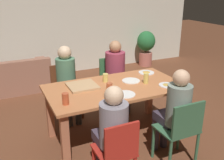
{
  "coord_description": "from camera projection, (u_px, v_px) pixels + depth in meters",
  "views": [
    {
      "loc": [
        -1.42,
        -2.93,
        2.08
      ],
      "look_at": [
        0.0,
        0.1,
        0.84
      ],
      "focal_mm": 41.33,
      "sensor_mm": 36.0,
      "label": 1
    }
  ],
  "objects": [
    {
      "name": "ground_plane",
      "position": [
        115.0,
        135.0,
        3.78
      ],
      "size": [
        20.0,
        20.0,
        0.0
      ],
      "primitive_type": "plane",
      "color": "brown"
    },
    {
      "name": "back_wall",
      "position": [
        56.0,
        19.0,
        6.04
      ],
      "size": [
        7.39,
        0.12,
        2.62
      ],
      "primitive_type": "cube",
      "color": "beige",
      "rests_on": "ground"
    },
    {
      "name": "dining_table",
      "position": [
        115.0,
        95.0,
        3.55
      ],
      "size": [
        1.86,
        0.99,
        0.78
      ],
      "color": "#BD7042",
      "rests_on": "ground"
    },
    {
      "name": "chair_0",
      "position": [
        66.0,
        88.0,
        4.25
      ],
      "size": [
        0.44,
        0.41,
        0.85
      ],
      "color": "brown",
      "rests_on": "ground"
    },
    {
      "name": "person_0",
      "position": [
        67.0,
        78.0,
        4.04
      ],
      "size": [
        0.3,
        0.53,
        1.2
      ],
      "color": "#3D3E3B",
      "rests_on": "ground"
    },
    {
      "name": "chair_1",
      "position": [
        117.0,
        153.0,
        2.62
      ],
      "size": [
        0.38,
        0.39,
        0.85
      ],
      "color": "#B4281D",
      "rests_on": "ground"
    },
    {
      "name": "person_1",
      "position": [
        111.0,
        128.0,
        2.66
      ],
      "size": [
        0.29,
        0.49,
        1.17
      ],
      "color": "#423746",
      "rests_on": "ground"
    },
    {
      "name": "chair_2",
      "position": [
        113.0,
        80.0,
        4.58
      ],
      "size": [
        0.44,
        0.42,
        0.87
      ],
      "color": "#376E40",
      "rests_on": "ground"
    },
    {
      "name": "person_2",
      "position": [
        117.0,
        70.0,
        4.38
      ],
      "size": [
        0.34,
        0.53,
        1.21
      ],
      "color": "#3E353A",
      "rests_on": "ground"
    },
    {
      "name": "chair_3",
      "position": [
        181.0,
        129.0,
        3.0
      ],
      "size": [
        0.45,
        0.39,
        0.86
      ],
      "color": "#356141",
      "rests_on": "ground"
    },
    {
      "name": "person_3",
      "position": [
        174.0,
        109.0,
        3.06
      ],
      "size": [
        0.28,
        0.5,
        1.2
      ],
      "color": "#3A313F",
      "rests_on": "ground"
    },
    {
      "name": "pizza_box_0",
      "position": [
        82.0,
        86.0,
        3.49
      ],
      "size": [
        0.38,
        0.38,
        0.03
      ],
      "color": "tan",
      "rests_on": "dining_table"
    },
    {
      "name": "plate_0",
      "position": [
        146.0,
        72.0,
        4.04
      ],
      "size": [
        0.25,
        0.25,
        0.03
      ],
      "color": "white",
      "rests_on": "dining_table"
    },
    {
      "name": "plate_1",
      "position": [
        131.0,
        81.0,
        3.7
      ],
      "size": [
        0.26,
        0.26,
        0.01
      ],
      "color": "white",
      "rests_on": "dining_table"
    },
    {
      "name": "plate_2",
      "position": [
        167.0,
        85.0,
        3.53
      ],
      "size": [
        0.23,
        0.23,
        0.03
      ],
      "color": "white",
      "rests_on": "dining_table"
    },
    {
      "name": "plate_3",
      "position": [
        125.0,
        94.0,
        3.24
      ],
      "size": [
        0.26,
        0.26,
        0.01
      ],
      "color": "white",
      "rests_on": "dining_table"
    },
    {
      "name": "drinking_glass_0",
      "position": [
        109.0,
        88.0,
        3.27
      ],
      "size": [
        0.08,
        0.08,
        0.14
      ],
      "primitive_type": "cylinder",
      "color": "#B7532F",
      "rests_on": "dining_table"
    },
    {
      "name": "drinking_glass_1",
      "position": [
        146.0,
        78.0,
        3.6
      ],
      "size": [
        0.07,
        0.07,
        0.15
      ],
      "primitive_type": "cylinder",
      "color": "#DEC25A",
      "rests_on": "dining_table"
    },
    {
      "name": "drinking_glass_2",
      "position": [
        105.0,
        78.0,
        3.66
      ],
      "size": [
        0.08,
        0.08,
        0.12
      ],
      "primitive_type": "cylinder",
      "color": "#E1C661",
      "rests_on": "dining_table"
    },
    {
      "name": "drinking_glass_3",
      "position": [
        65.0,
        99.0,
        2.96
      ],
      "size": [
        0.08,
        0.08,
        0.14
      ],
      "primitive_type": "cylinder",
      "color": "#BC4D2B",
      "rests_on": "dining_table"
    },
    {
      "name": "couch",
      "position": [
        7.0,
        80.0,
        5.23
      ],
      "size": [
        1.7,
        0.77,
        0.7
      ],
      "color": "#99644F",
      "rests_on": "ground"
    },
    {
      "name": "potted_plant",
      "position": [
        146.0,
        46.0,
        6.9
      ],
      "size": [
        0.48,
        0.48,
        0.93
      ],
      "color": "#BA6658",
      "rests_on": "ground"
    }
  ]
}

